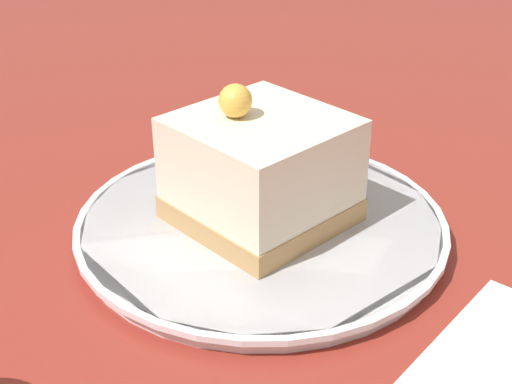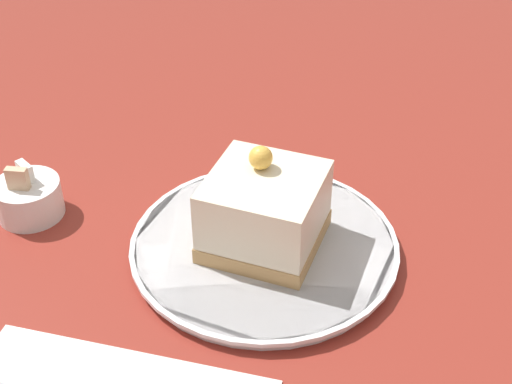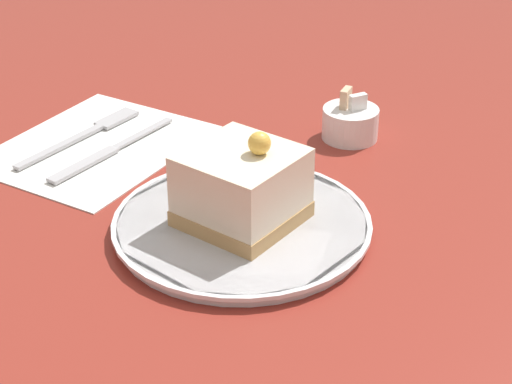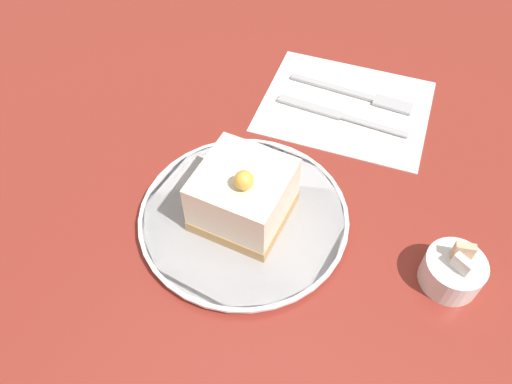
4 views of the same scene
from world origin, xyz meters
name	(u,v)px [view 2 (image 2 of 4)]	position (x,y,z in m)	size (l,w,h in m)	color
ground_plane	(264,252)	(0.00, 0.00, 0.00)	(4.00, 4.00, 0.00)	maroon
plate	(266,249)	(0.00, 0.00, 0.01)	(0.24, 0.24, 0.01)	white
cake_slice	(267,214)	(0.00, 0.00, 0.05)	(0.10, 0.10, 0.09)	#AD8451
sugar_bowl	(29,198)	(-0.04, 0.23, 0.02)	(0.06, 0.06, 0.06)	white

